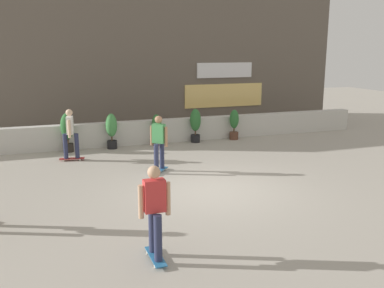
{
  "coord_description": "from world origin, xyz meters",
  "views": [
    {
      "loc": [
        -3.98,
        -9.77,
        3.58
      ],
      "look_at": [
        0.0,
        1.5,
        0.9
      ],
      "focal_mm": 39.73,
      "sensor_mm": 36.0,
      "label": 1
    }
  ],
  "objects_px": {
    "potted_plant_0": "(67,130)",
    "skater_far_left": "(155,209)",
    "potted_plant_2": "(157,129)",
    "skater_by_wall_left": "(159,141)",
    "potted_plant_3": "(195,124)",
    "skater_mid_plaza": "(70,132)",
    "potted_plant_1": "(111,129)",
    "potted_plant_4": "(234,124)"
  },
  "relations": [
    {
      "from": "skater_by_wall_left",
      "to": "skater_far_left",
      "type": "bearing_deg",
      "value": -105.84
    },
    {
      "from": "potted_plant_2",
      "to": "skater_mid_plaza",
      "type": "distance_m",
      "value": 3.48
    },
    {
      "from": "potted_plant_0",
      "to": "skater_far_left",
      "type": "relative_size",
      "value": 0.82
    },
    {
      "from": "potted_plant_1",
      "to": "skater_far_left",
      "type": "distance_m",
      "value": 8.76
    },
    {
      "from": "skater_far_left",
      "to": "skater_mid_plaza",
      "type": "distance_m",
      "value": 7.51
    },
    {
      "from": "skater_far_left",
      "to": "potted_plant_0",
      "type": "bearing_deg",
      "value": 95.94
    },
    {
      "from": "potted_plant_2",
      "to": "potted_plant_0",
      "type": "bearing_deg",
      "value": 180.0
    },
    {
      "from": "potted_plant_3",
      "to": "skater_far_left",
      "type": "relative_size",
      "value": 0.78
    },
    {
      "from": "potted_plant_3",
      "to": "skater_by_wall_left",
      "type": "distance_m",
      "value": 4.32
    },
    {
      "from": "potted_plant_4",
      "to": "potted_plant_2",
      "type": "bearing_deg",
      "value": -180.0
    },
    {
      "from": "potted_plant_2",
      "to": "potted_plant_3",
      "type": "bearing_deg",
      "value": 0.0
    },
    {
      "from": "potted_plant_1",
      "to": "potted_plant_2",
      "type": "xyz_separation_m",
      "value": [
        1.7,
        0.0,
        -0.1
      ]
    },
    {
      "from": "potted_plant_4",
      "to": "skater_by_wall_left",
      "type": "relative_size",
      "value": 0.71
    },
    {
      "from": "potted_plant_3",
      "to": "skater_by_wall_left",
      "type": "relative_size",
      "value": 0.78
    },
    {
      "from": "potted_plant_0",
      "to": "potted_plant_3",
      "type": "relative_size",
      "value": 1.05
    },
    {
      "from": "potted_plant_2",
      "to": "skater_mid_plaza",
      "type": "xyz_separation_m",
      "value": [
        -3.22,
        -1.28,
        0.32
      ]
    },
    {
      "from": "potted_plant_0",
      "to": "skater_far_left",
      "type": "xyz_separation_m",
      "value": [
        0.91,
        -8.74,
        0.15
      ]
    },
    {
      "from": "skater_far_left",
      "to": "potted_plant_2",
      "type": "bearing_deg",
      "value": 75.04
    },
    {
      "from": "skater_by_wall_left",
      "to": "skater_mid_plaza",
      "type": "height_order",
      "value": "same"
    },
    {
      "from": "potted_plant_0",
      "to": "potted_plant_4",
      "type": "distance_m",
      "value": 6.46
    },
    {
      "from": "skater_far_left",
      "to": "skater_mid_plaza",
      "type": "xyz_separation_m",
      "value": [
        -0.88,
        7.46,
        0.0
      ]
    },
    {
      "from": "potted_plant_0",
      "to": "potted_plant_2",
      "type": "relative_size",
      "value": 1.18
    },
    {
      "from": "potted_plant_3",
      "to": "skater_mid_plaza",
      "type": "distance_m",
      "value": 4.95
    },
    {
      "from": "potted_plant_0",
      "to": "potted_plant_4",
      "type": "bearing_deg",
      "value": 0.0
    },
    {
      "from": "potted_plant_1",
      "to": "skater_by_wall_left",
      "type": "bearing_deg",
      "value": -76.91
    },
    {
      "from": "potted_plant_3",
      "to": "potted_plant_4",
      "type": "relative_size",
      "value": 1.09
    },
    {
      "from": "potted_plant_0",
      "to": "potted_plant_4",
      "type": "xyz_separation_m",
      "value": [
        6.46,
        0.0,
        -0.15
      ]
    },
    {
      "from": "potted_plant_4",
      "to": "skater_mid_plaza",
      "type": "relative_size",
      "value": 0.71
    },
    {
      "from": "potted_plant_4",
      "to": "skater_mid_plaza",
      "type": "height_order",
      "value": "skater_mid_plaza"
    },
    {
      "from": "potted_plant_4",
      "to": "skater_by_wall_left",
      "type": "distance_m",
      "value": 5.43
    },
    {
      "from": "potted_plant_2",
      "to": "skater_mid_plaza",
      "type": "relative_size",
      "value": 0.7
    },
    {
      "from": "potted_plant_0",
      "to": "skater_mid_plaza",
      "type": "xyz_separation_m",
      "value": [
        0.03,
        -1.28,
        0.15
      ]
    },
    {
      "from": "potted_plant_0",
      "to": "potted_plant_1",
      "type": "distance_m",
      "value": 1.55
    },
    {
      "from": "potted_plant_0",
      "to": "potted_plant_1",
      "type": "relative_size",
      "value": 1.07
    },
    {
      "from": "potted_plant_1",
      "to": "skater_mid_plaza",
      "type": "distance_m",
      "value": 2.0
    },
    {
      "from": "potted_plant_4",
      "to": "skater_far_left",
      "type": "bearing_deg",
      "value": -122.44
    },
    {
      "from": "potted_plant_2",
      "to": "potted_plant_4",
      "type": "xyz_separation_m",
      "value": [
        3.22,
        0.0,
        0.02
      ]
    },
    {
      "from": "skater_by_wall_left",
      "to": "skater_far_left",
      "type": "height_order",
      "value": "same"
    },
    {
      "from": "potted_plant_1",
      "to": "skater_far_left",
      "type": "xyz_separation_m",
      "value": [
        -0.64,
        -8.74,
        0.22
      ]
    },
    {
      "from": "potted_plant_0",
      "to": "potted_plant_1",
      "type": "height_order",
      "value": "potted_plant_0"
    },
    {
      "from": "skater_far_left",
      "to": "skater_by_wall_left",
      "type": "bearing_deg",
      "value": 74.16
    },
    {
      "from": "skater_by_wall_left",
      "to": "potted_plant_4",
      "type": "bearing_deg",
      "value": 41.12
    }
  ]
}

